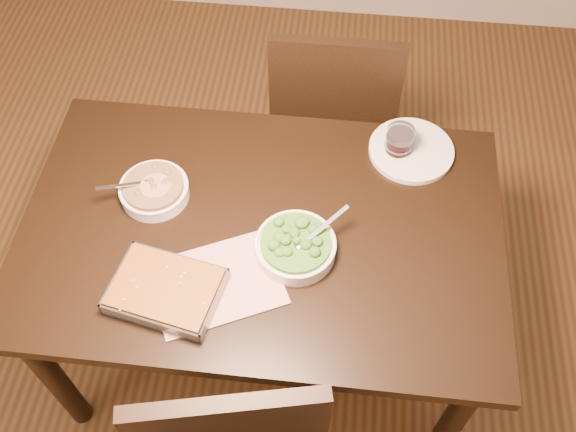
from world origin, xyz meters
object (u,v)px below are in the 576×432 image
object	(u,v)px
stew_bowl	(154,190)
baking_dish	(166,290)
table	(262,245)
chair_far	(333,110)
dinner_plate	(411,150)
wine_tumbler	(399,141)
broccoli_bowl	(296,246)

from	to	relation	value
stew_bowl	baking_dish	xyz separation A→B (m)	(0.11, -0.33, -0.00)
table	chair_far	bearing A→B (deg)	76.24
table	stew_bowl	distance (m)	0.36
table	dinner_plate	bearing A→B (deg)	37.81
table	wine_tumbler	size ratio (longest dim) A/B	14.27
broccoli_bowl	baking_dish	bearing A→B (deg)	-152.37
baking_dish	wine_tumbler	distance (m)	0.84
wine_tumbler	table	bearing A→B (deg)	-139.73
stew_bowl	baking_dish	size ratio (longest dim) A/B	0.67
broccoli_bowl	dinner_plate	xyz separation A→B (m)	(0.32, 0.41, -0.02)
stew_bowl	chair_far	bearing A→B (deg)	51.35
stew_bowl	baking_dish	distance (m)	0.34
dinner_plate	wine_tumbler	bearing A→B (deg)	-171.95
baking_dish	table	bearing A→B (deg)	59.56
stew_bowl	wine_tumbler	xyz separation A→B (m)	(0.72, 0.25, 0.03)
stew_bowl	broccoli_bowl	size ratio (longest dim) A/B	0.95
dinner_plate	chair_far	world-z (taller)	chair_far
dinner_plate	table	bearing A→B (deg)	-142.19
baking_dish	dinner_plate	size ratio (longest dim) A/B	1.21
stew_bowl	broccoli_bowl	distance (m)	0.46
broccoli_bowl	wine_tumbler	size ratio (longest dim) A/B	2.32
table	stew_bowl	xyz separation A→B (m)	(-0.33, 0.08, 0.12)
broccoli_bowl	chair_far	bearing A→B (deg)	85.27
stew_bowl	baking_dish	world-z (taller)	stew_bowl
stew_bowl	wine_tumbler	world-z (taller)	wine_tumbler
table	wine_tumbler	distance (m)	0.53
stew_bowl	chair_far	distance (m)	0.84
table	dinner_plate	world-z (taller)	dinner_plate
wine_tumbler	chair_far	bearing A→B (deg)	119.51
table	chair_far	xyz separation A→B (m)	(0.17, 0.71, -0.12)
stew_bowl	dinner_plate	world-z (taller)	stew_bowl
baking_dish	dinner_plate	bearing A→B (deg)	53.18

